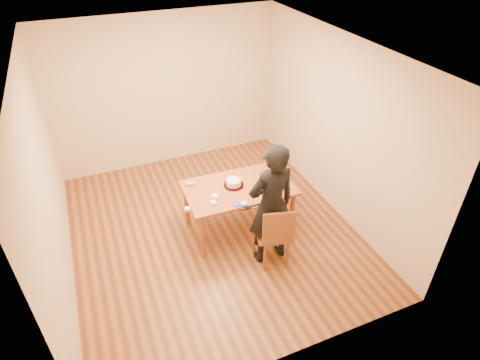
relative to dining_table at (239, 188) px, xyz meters
name	(u,v)px	position (x,y,z in m)	size (l,w,h in m)	color
room_shell	(200,142)	(-0.40, 0.43, 0.62)	(4.00, 4.50, 2.70)	brown
dining_table	(239,188)	(0.00, 0.00, 0.00)	(1.53, 0.91, 0.04)	brown
dining_chair	(271,234)	(0.15, -0.77, -0.28)	(0.40, 0.40, 0.04)	brown
cake_plate	(234,185)	(-0.05, 0.06, 0.03)	(0.28, 0.28, 0.02)	#AB0B22
cake	(234,182)	(-0.05, 0.06, 0.07)	(0.21, 0.21, 0.07)	white
frosting_dome	(234,180)	(-0.05, 0.06, 0.12)	(0.21, 0.21, 0.03)	white
frosting_tub	(244,205)	(-0.11, -0.46, 0.06)	(0.08, 0.08, 0.08)	white
frosting_lid	(237,205)	(-0.19, -0.38, 0.02)	(0.09, 0.09, 0.01)	#192AA7
frosting_dollop	(237,204)	(-0.19, -0.38, 0.04)	(0.04, 0.04, 0.02)	white
ramekin_green	(214,203)	(-0.46, -0.24, 0.04)	(0.08, 0.08, 0.04)	white
ramekin_yellow	(215,196)	(-0.40, -0.11, 0.04)	(0.09, 0.09, 0.04)	white
ramekin_multi	(187,209)	(-0.83, -0.23, 0.04)	(0.08, 0.08, 0.04)	white
candy_box_pink	(190,184)	(-0.63, 0.31, 0.03)	(0.14, 0.07, 0.02)	#F1389F
candy_box_green	(189,183)	(-0.63, 0.31, 0.05)	(0.12, 0.06, 0.02)	#1B9227
spatula	(247,209)	(-0.09, -0.51, 0.02)	(0.16, 0.01, 0.01)	black
person	(271,206)	(0.15, -0.73, 0.16)	(0.65, 0.43, 1.79)	black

